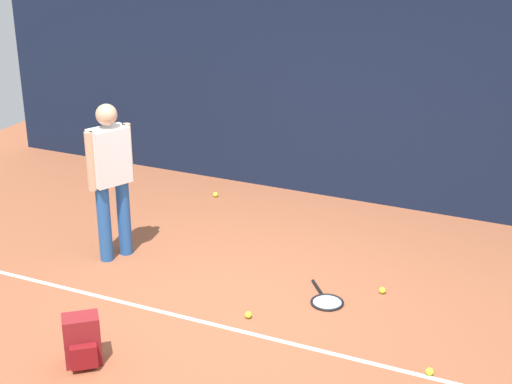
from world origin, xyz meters
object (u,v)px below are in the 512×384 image
at_px(backpack, 82,341).
at_px(tennis_ball_near_player, 215,195).
at_px(tennis_racket, 326,301).
at_px(tennis_ball_far_left, 248,315).
at_px(tennis_ball_by_fence, 382,290).
at_px(tennis_player, 111,173).
at_px(tennis_ball_mid_court, 430,372).

height_order(backpack, tennis_ball_near_player, backpack).
bearing_deg(tennis_racket, tennis_ball_near_player, -169.89).
bearing_deg(tennis_ball_far_left, backpack, -127.78).
bearing_deg(tennis_ball_by_fence, tennis_player, -172.21).
xyz_separation_m(backpack, tennis_ball_mid_court, (2.69, 1.03, -0.18)).
xyz_separation_m(backpack, tennis_ball_by_fence, (1.96, 2.19, -0.18)).
bearing_deg(backpack, tennis_ball_near_player, 60.86).
bearing_deg(tennis_player, tennis_ball_near_player, -160.62).
height_order(tennis_player, tennis_ball_mid_court, tennis_player).
bearing_deg(tennis_ball_far_left, tennis_racket, 46.01).
relative_size(tennis_racket, tennis_ball_mid_court, 8.95).
height_order(backpack, tennis_ball_mid_court, backpack).
relative_size(tennis_ball_by_fence, tennis_ball_mid_court, 1.00).
bearing_deg(backpack, tennis_ball_far_left, 12.64).
bearing_deg(backpack, tennis_ball_mid_court, -18.66).
xyz_separation_m(tennis_player, tennis_ball_far_left, (1.84, -0.58, -0.93)).
height_order(tennis_player, backpack, tennis_player).
xyz_separation_m(tennis_racket, tennis_ball_far_left, (-0.56, -0.58, 0.02)).
xyz_separation_m(tennis_player, tennis_ball_by_fence, (2.85, 0.39, -0.93)).
relative_size(tennis_racket, tennis_ball_far_left, 8.95).
distance_m(tennis_ball_mid_court, tennis_ball_far_left, 1.74).
relative_size(tennis_player, tennis_racket, 2.88).
bearing_deg(tennis_ball_mid_court, tennis_ball_by_fence, 121.87).
xyz_separation_m(tennis_ball_by_fence, tennis_ball_mid_court, (0.73, -1.17, 0.00)).
xyz_separation_m(tennis_racket, tennis_ball_by_fence, (0.45, 0.39, 0.02)).
distance_m(tennis_player, tennis_racket, 2.58).
bearing_deg(tennis_ball_far_left, tennis_ball_near_player, 122.96).
bearing_deg(tennis_ball_mid_court, tennis_player, 167.71).
distance_m(tennis_player, tennis_ball_near_player, 2.18).
distance_m(tennis_racket, tennis_ball_mid_court, 1.41).
xyz_separation_m(tennis_racket, tennis_ball_mid_court, (1.17, -0.78, 0.02)).
xyz_separation_m(tennis_player, tennis_ball_mid_court, (3.57, -0.78, -0.93)).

